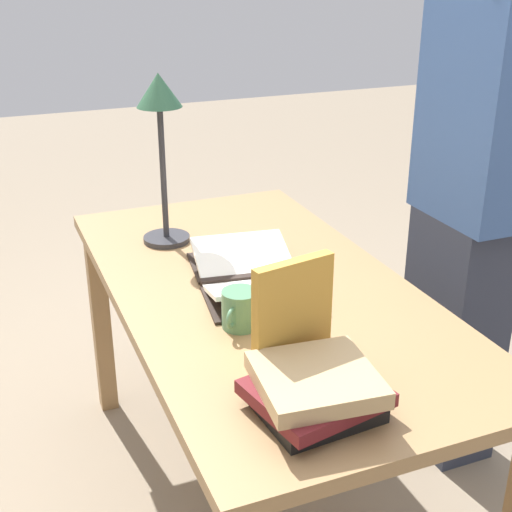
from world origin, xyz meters
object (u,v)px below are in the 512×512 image
open_book (250,275)px  coffee_mug (240,309)px  book_stack_tall (315,391)px  book_standing_upright (292,318)px  reading_lamp (160,120)px  person_reader (468,207)px

open_book → coffee_mug: (-0.22, 0.12, 0.03)m
book_stack_tall → coffee_mug: size_ratio=2.69×
book_stack_tall → coffee_mug: bearing=2.2°
open_book → book_standing_upright: bearing=177.3°
book_stack_tall → open_book: bearing=-9.7°
open_book → reading_lamp: bearing=27.7°
reading_lamp → coffee_mug: reading_lamp is taller
open_book → person_reader: 0.72m
book_stack_tall → book_standing_upright: bearing=-6.5°
book_stack_tall → coffee_mug: coffee_mug is taller
open_book → book_stack_tall: (-0.59, 0.10, 0.03)m
open_book → coffee_mug: coffee_mug is taller
reading_lamp → book_standing_upright: bearing=-176.8°
book_stack_tall → coffee_mug: (0.37, 0.01, -0.00)m
reading_lamp → coffee_mug: size_ratio=5.02×
book_stack_tall → book_standing_upright: 0.17m
person_reader → book_stack_tall: bearing=-53.2°
person_reader → reading_lamp: bearing=-112.2°
reading_lamp → coffee_mug: 0.68m
book_standing_upright → reading_lamp: size_ratio=0.51×
open_book → book_standing_upright: book_standing_upright is taller
coffee_mug → book_standing_upright: bearing=-172.3°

